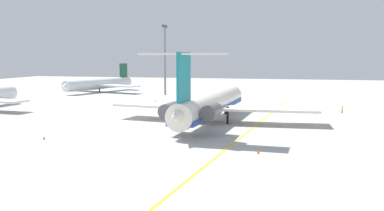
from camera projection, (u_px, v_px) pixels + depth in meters
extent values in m
plane|color=#ADADA8|center=(281.00, 122.00, 85.96)|extent=(320.78, 320.78, 0.00)
cylinder|color=silver|center=(212.00, 104.00, 84.85)|extent=(41.38, 6.70, 4.39)
cone|color=silver|center=(233.00, 95.00, 104.44)|extent=(4.81, 4.47, 4.22)
cone|color=silver|center=(178.00, 116.00, 65.22)|extent=(6.61, 4.09, 3.74)
cube|color=#19429E|center=(212.00, 109.00, 84.96)|extent=(40.47, 6.73, 0.97)
cube|color=silver|center=(160.00, 105.00, 89.08)|extent=(9.71, 19.17, 0.44)
cube|color=silver|center=(270.00, 109.00, 82.54)|extent=(7.75, 18.62, 0.44)
cylinder|color=#515156|center=(171.00, 110.00, 72.34)|extent=(5.63, 2.85, 2.55)
cube|color=silver|center=(175.00, 110.00, 72.12)|extent=(3.37, 1.58, 0.53)
cylinder|color=#515156|center=(211.00, 112.00, 70.30)|extent=(5.63, 2.85, 2.55)
cube|color=silver|center=(207.00, 111.00, 70.52)|extent=(3.37, 1.58, 0.53)
cube|color=teal|center=(184.00, 77.00, 67.18)|extent=(5.97, 0.77, 7.78)
cube|color=silver|center=(161.00, 54.00, 67.35)|extent=(4.47, 6.63, 0.31)
cube|color=silver|center=(205.00, 54.00, 65.32)|extent=(4.47, 6.63, 0.31)
cylinder|color=black|center=(225.00, 107.00, 97.05)|extent=(0.48, 0.48, 3.33)
cylinder|color=black|center=(193.00, 114.00, 84.79)|extent=(0.48, 0.48, 3.33)
cylinder|color=black|center=(228.00, 115.00, 82.76)|extent=(0.48, 0.48, 3.33)
cone|color=silver|center=(12.00, 92.00, 119.12)|extent=(3.41, 3.88, 3.66)
cylinder|color=silver|center=(99.00, 84.00, 156.17)|extent=(31.94, 13.19, 3.85)
cone|color=silver|center=(65.00, 86.00, 142.41)|extent=(4.09, 4.43, 3.66)
cube|color=silver|center=(119.00, 86.00, 151.50)|extent=(9.70, 15.72, 0.46)
cube|color=silver|center=(81.00, 84.00, 160.94)|extent=(9.70, 15.72, 0.46)
cube|color=#195133|center=(123.00, 70.00, 167.32)|extent=(4.13, 1.61, 5.26)
cylinder|color=black|center=(99.00, 88.00, 156.37)|extent=(0.46, 0.46, 2.59)
cylinder|color=black|center=(342.00, 112.00, 98.07)|extent=(0.10, 0.10, 0.83)
cylinder|color=black|center=(342.00, 112.00, 98.20)|extent=(0.10, 0.10, 0.83)
cylinder|color=yellow|center=(342.00, 108.00, 98.05)|extent=(0.28, 0.28, 0.66)
sphere|color=#DBB28E|center=(342.00, 106.00, 98.00)|extent=(0.26, 0.26, 0.26)
cylinder|color=yellow|center=(343.00, 108.00, 97.88)|extent=(0.08, 0.08, 0.56)
cylinder|color=yellow|center=(342.00, 108.00, 98.21)|extent=(0.08, 0.08, 0.56)
cylinder|color=black|center=(156.00, 105.00, 110.81)|extent=(0.10, 0.10, 0.83)
cylinder|color=black|center=(155.00, 105.00, 110.82)|extent=(0.10, 0.10, 0.83)
cylinder|color=yellow|center=(155.00, 102.00, 110.73)|extent=(0.28, 0.28, 0.66)
sphere|color=tan|center=(155.00, 101.00, 110.68)|extent=(0.26, 0.26, 0.26)
cylinder|color=yellow|center=(156.00, 102.00, 110.72)|extent=(0.08, 0.08, 0.56)
cylinder|color=yellow|center=(155.00, 102.00, 110.74)|extent=(0.08, 0.08, 0.56)
cone|color=#EA590F|center=(161.00, 104.00, 115.66)|extent=(0.40, 0.40, 0.55)
cone|color=#EA590F|center=(258.00, 151.00, 57.81)|extent=(0.40, 0.40, 0.55)
cone|color=#EA590F|center=(44.00, 138.00, 67.56)|extent=(0.40, 0.40, 0.55)
cube|color=gold|center=(258.00, 124.00, 83.13)|extent=(104.61, 10.60, 0.01)
cylinder|color=slate|center=(165.00, 61.00, 143.94)|extent=(0.70, 0.70, 22.42)
cube|color=#424244|center=(165.00, 26.00, 142.59)|extent=(4.00, 0.60, 0.60)
cube|color=#2D2D30|center=(163.00, 27.00, 141.18)|extent=(0.70, 0.50, 0.44)
cube|color=#2D2D30|center=(166.00, 27.00, 144.08)|extent=(0.70, 0.50, 0.44)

